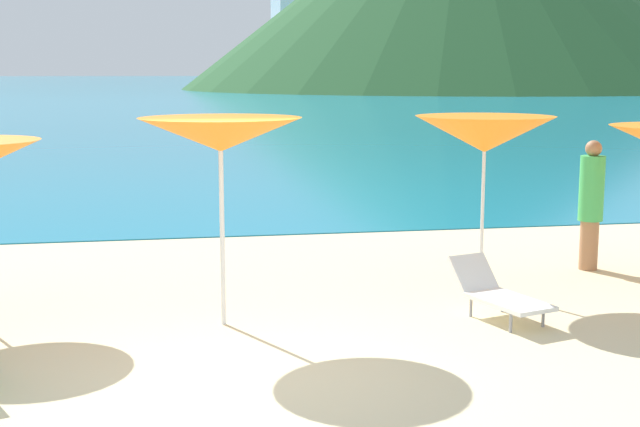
% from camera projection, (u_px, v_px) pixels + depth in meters
% --- Properties ---
extents(ground_plane, '(50.00, 100.00, 0.30)m').
position_uv_depth(ground_plane, '(199.00, 217.00, 18.23)').
color(ground_plane, beige).
extents(ocean_water, '(650.00, 440.00, 0.02)m').
position_uv_depth(ocean_water, '(161.00, 81.00, 228.83)').
color(ocean_water, teal).
rests_on(ocean_water, ground_plane).
extents(umbrella_4, '(1.91, 1.91, 2.34)m').
position_uv_depth(umbrella_4, '(220.00, 135.00, 9.68)').
color(umbrella_4, silver).
rests_on(umbrella_4, ground_plane).
extents(umbrella_5, '(1.84, 1.84, 2.28)m').
position_uv_depth(umbrella_5, '(485.00, 134.00, 11.28)').
color(umbrella_5, silver).
rests_on(umbrella_5, ground_plane).
extents(lounge_chair_0, '(0.92, 1.47, 0.65)m').
position_uv_depth(lounge_chair_0, '(498.00, 293.00, 10.21)').
color(lounge_chair_0, white).
rests_on(lounge_chair_0, ground_plane).
extents(beachgoer_1, '(0.35, 0.35, 1.87)m').
position_uv_depth(beachgoer_1, '(591.00, 202.00, 12.63)').
color(beachgoer_1, '#A3704C').
rests_on(beachgoer_1, ground_plane).
extents(cruise_ship, '(50.63, 17.67, 22.16)m').
position_uv_depth(cruise_ship, '(350.00, 46.00, 210.24)').
color(cruise_ship, white).
rests_on(cruise_ship, ocean_water).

